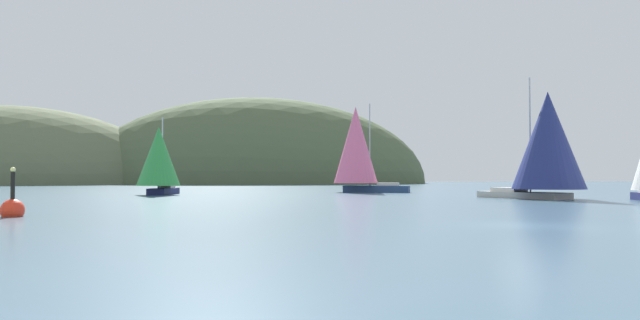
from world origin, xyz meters
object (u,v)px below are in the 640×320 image
(sailboat_pink_spinnaker, at_px, (357,147))
(channel_buoy, at_px, (12,209))
(sailboat_green_sail, at_px, (159,158))
(sailboat_navy_sail, at_px, (547,143))

(sailboat_pink_spinnaker, relative_size, channel_buoy, 4.02)
(sailboat_green_sail, distance_m, sailboat_navy_sail, 37.63)
(sailboat_pink_spinnaker, bearing_deg, sailboat_green_sail, -166.91)
(sailboat_navy_sail, distance_m, channel_buoy, 40.80)
(sailboat_green_sail, height_order, sailboat_pink_spinnaker, sailboat_pink_spinnaker)
(sailboat_navy_sail, height_order, sailboat_pink_spinnaker, sailboat_pink_spinnaker)
(sailboat_pink_spinnaker, bearing_deg, sailboat_navy_sail, -67.73)
(sailboat_navy_sail, relative_size, channel_buoy, 4.07)
(channel_buoy, bearing_deg, sailboat_navy_sail, 20.77)
(sailboat_green_sail, xyz_separation_m, channel_buoy, (-5.36, -33.22, -3.40))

